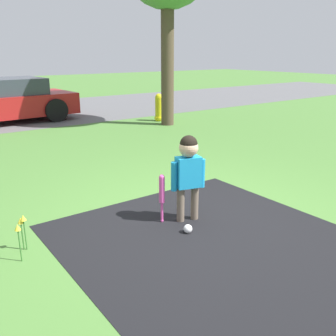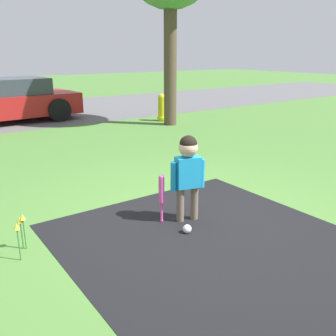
% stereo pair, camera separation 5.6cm
% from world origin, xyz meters
% --- Properties ---
extents(ground_plane, '(60.00, 60.00, 0.00)m').
position_xyz_m(ground_plane, '(0.00, 0.00, 0.00)').
color(ground_plane, '#477533').
extents(street_strip, '(40.00, 6.00, 0.01)m').
position_xyz_m(street_strip, '(0.00, 9.69, 0.00)').
color(street_strip, '#59595B').
rests_on(street_strip, ground).
extents(child, '(0.41, 0.23, 1.05)m').
position_xyz_m(child, '(-0.12, 0.05, 0.68)').
color(child, '#6B5B4C').
rests_on(child, ground).
extents(baseball_bat, '(0.07, 0.07, 0.60)m').
position_xyz_m(baseball_bat, '(-0.40, 0.19, 0.39)').
color(baseball_bat, '#E54CA5').
rests_on(baseball_bat, ground).
extents(sports_ball, '(0.10, 0.10, 0.10)m').
position_xyz_m(sports_ball, '(-0.33, -0.22, 0.05)').
color(sports_ball, white).
rests_on(sports_ball, ground).
extents(fire_hydrant, '(0.31, 0.28, 0.80)m').
position_xyz_m(fire_hydrant, '(3.51, 5.88, 0.39)').
color(fire_hydrant, yellow).
rests_on(fire_hydrant, ground).
extents(parked_car, '(4.09, 2.16, 1.24)m').
position_xyz_m(parked_car, '(-0.23, 8.35, 0.60)').
color(parked_car, maroon).
rests_on(parked_car, ground).
extents(flower_bed, '(0.53, 0.28, 0.39)m').
position_xyz_m(flower_bed, '(-2.06, 0.42, 0.31)').
color(flower_bed, '#38702D').
rests_on(flower_bed, ground).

